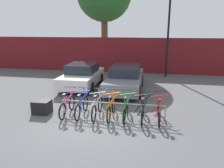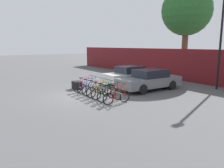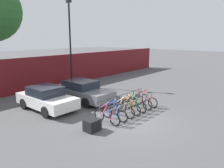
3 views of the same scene
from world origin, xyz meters
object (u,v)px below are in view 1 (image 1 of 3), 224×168
bicycle_red (159,111)px  cargo_crate (42,107)px  bicycle_silver (97,108)px  bicycle_orange (111,108)px  bicycle_green (126,109)px  bicycle_black (143,110)px  bicycle_blue (82,107)px  bicycle_pink (67,106)px  car_grey (125,78)px  car_white (82,76)px  lamp_post (169,20)px  bike_rack (112,104)px

bicycle_red → cargo_crate: 4.72m
bicycle_silver → bicycle_orange: size_ratio=1.00×
bicycle_green → bicycle_black: 0.64m
cargo_crate → bicycle_blue: bearing=2.0°
bicycle_green → bicycle_pink: bearing=-179.1°
bicycle_pink → bicycle_black: 3.03m
bicycle_pink → car_grey: bearing=68.4°
bicycle_black → car_white: (-3.71, 4.18, 0.31)m
bicycle_blue → bicycle_silver: bearing=3.9°
bicycle_orange → car_grey: size_ratio=0.37×
bicycle_blue → lamp_post: size_ratio=0.24×
car_grey → bicycle_green: bearing=-82.8°
bike_rack → lamp_post: lamp_post is taller
bicycle_green → car_white: size_ratio=0.43×
bicycle_black → car_grey: bearing=109.9°
bicycle_green → car_white: bearing=127.2°
bicycle_green → bicycle_red: 1.25m
bicycle_red → lamp_post: (0.72, 7.97, 3.57)m
bicycle_black → bicycle_red: bearing=3.8°
bicycle_orange → bicycle_green: size_ratio=1.00×
bike_rack → car_white: 4.75m
bicycle_red → car_white: bearing=138.0°
bicycle_pink → cargo_crate: (-1.08, -0.06, -0.10)m
bike_rack → cargo_crate: bike_rack is taller
bicycle_green → car_white: 5.19m
bicycle_blue → bicycle_green: same height
bicycle_blue → car_white: bearing=111.0°
bicycle_green → cargo_crate: 3.47m
bicycle_silver → lamp_post: (3.12, 7.97, 3.57)m
bike_rack → bicycle_red: size_ratio=2.45×
bicycle_blue → bicycle_orange: 1.21m
bicycle_silver → bicycle_red: (2.40, 0.00, 0.00)m
bicycle_silver → bicycle_black: (1.79, 0.00, 0.00)m
bike_rack → bicycle_pink: bicycle_pink is taller
car_grey → cargo_crate: bearing=-126.6°
bicycle_silver → car_grey: bearing=78.6°
bicycle_blue → bicycle_black: size_ratio=1.00×
bike_rack → bicycle_red: bicycle_red is taller
car_white → lamp_post: 7.10m
bicycle_blue → bicycle_red: (3.04, 0.00, 0.00)m
bicycle_red → cargo_crate: bicycle_red is taller
bicycle_silver → bicycle_red: 2.40m
car_white → bicycle_orange: bearing=-59.2°
bicycle_red → car_white: size_ratio=0.43×
bicycle_pink → bicycle_silver: bearing=4.0°
bicycle_red → bicycle_silver: bearing=-178.0°
bicycle_silver → cargo_crate: bearing=179.4°
bicycle_red → bike_rack: bearing=177.4°
bicycle_blue → bicycle_orange: (1.21, 0.00, 0.00)m
car_grey → lamp_post: 5.74m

